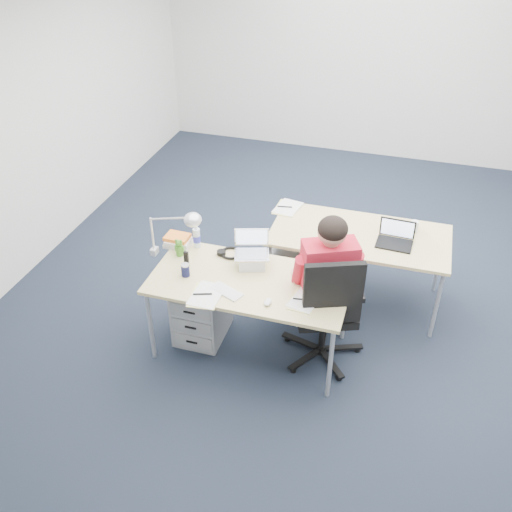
{
  "coord_description": "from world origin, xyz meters",
  "views": [
    {
      "loc": [
        0.63,
        -4.36,
        3.49
      ],
      "look_at": [
        -0.47,
        -0.69,
        0.85
      ],
      "focal_mm": 40.0,
      "sensor_mm": 36.0,
      "label": 1
    }
  ],
  "objects_px": {
    "bear_figurine": "(179,247)",
    "dark_laptop": "(396,234)",
    "cordless_phone": "(186,259)",
    "sunglasses": "(326,290)",
    "seated_person": "(323,280)",
    "desk_lamp": "(168,233)",
    "desk_far": "(359,238)",
    "drawer_pedestal_near": "(202,309)",
    "can_koozie": "(185,270)",
    "water_bottle": "(197,237)",
    "desk_near": "(250,285)",
    "drawer_pedestal_far": "(291,270)",
    "wireless_keyboard": "(226,291)",
    "silver_laptop": "(252,251)",
    "book_stack": "(178,241)",
    "office_chair": "(323,328)",
    "computer_mouse": "(268,302)",
    "headphones": "(231,252)",
    "far_cup": "(414,226)"
  },
  "relations": [
    {
      "from": "desk_near",
      "to": "dark_laptop",
      "type": "xyz_separation_m",
      "value": [
        1.06,
        0.86,
        0.16
      ]
    },
    {
      "from": "desk_far",
      "to": "wireless_keyboard",
      "type": "bearing_deg",
      "value": -127.44
    },
    {
      "from": "bear_figurine",
      "to": "dark_laptop",
      "type": "relative_size",
      "value": 0.52
    },
    {
      "from": "headphones",
      "to": "wireless_keyboard",
      "type": "bearing_deg",
      "value": -96.08
    },
    {
      "from": "cordless_phone",
      "to": "drawer_pedestal_far",
      "type": "bearing_deg",
      "value": 46.65
    },
    {
      "from": "drawer_pedestal_far",
      "to": "computer_mouse",
      "type": "height_order",
      "value": "computer_mouse"
    },
    {
      "from": "wireless_keyboard",
      "to": "water_bottle",
      "type": "height_order",
      "value": "water_bottle"
    },
    {
      "from": "sunglasses",
      "to": "cordless_phone",
      "type": "bearing_deg",
      "value": -164.71
    },
    {
      "from": "seated_person",
      "to": "book_stack",
      "type": "xyz_separation_m",
      "value": [
        -1.3,
        0.06,
        0.11
      ]
    },
    {
      "from": "desk_far",
      "to": "seated_person",
      "type": "bearing_deg",
      "value": -105.66
    },
    {
      "from": "far_cup",
      "to": "computer_mouse",
      "type": "bearing_deg",
      "value": -125.48
    },
    {
      "from": "drawer_pedestal_near",
      "to": "bear_figurine",
      "type": "xyz_separation_m",
      "value": [
        -0.22,
        0.12,
        0.53
      ]
    },
    {
      "from": "drawer_pedestal_far",
      "to": "wireless_keyboard",
      "type": "distance_m",
      "value": 1.17
    },
    {
      "from": "desk_lamp",
      "to": "bear_figurine",
      "type": "bearing_deg",
      "value": 11.99
    },
    {
      "from": "seated_person",
      "to": "drawer_pedestal_far",
      "type": "relative_size",
      "value": 2.45
    },
    {
      "from": "desk_near",
      "to": "dark_laptop",
      "type": "relative_size",
      "value": 5.2
    },
    {
      "from": "wireless_keyboard",
      "to": "seated_person",
      "type": "bearing_deg",
      "value": 56.23
    },
    {
      "from": "book_stack",
      "to": "cordless_phone",
      "type": "distance_m",
      "value": 0.32
    },
    {
      "from": "wireless_keyboard",
      "to": "book_stack",
      "type": "relative_size",
      "value": 1.23
    },
    {
      "from": "cordless_phone",
      "to": "sunglasses",
      "type": "xyz_separation_m",
      "value": [
        1.17,
        -0.0,
        -0.06
      ]
    },
    {
      "from": "drawer_pedestal_far",
      "to": "wireless_keyboard",
      "type": "xyz_separation_m",
      "value": [
        -0.28,
        -1.04,
        0.46
      ]
    },
    {
      "from": "seated_person",
      "to": "computer_mouse",
      "type": "distance_m",
      "value": 0.59
    },
    {
      "from": "sunglasses",
      "to": "far_cup",
      "type": "height_order",
      "value": "far_cup"
    },
    {
      "from": "desk_near",
      "to": "sunglasses",
      "type": "bearing_deg",
      "value": 3.48
    },
    {
      "from": "desk_far",
      "to": "office_chair",
      "type": "xyz_separation_m",
      "value": [
        -0.13,
        -0.88,
        -0.37
      ]
    },
    {
      "from": "sunglasses",
      "to": "dark_laptop",
      "type": "relative_size",
      "value": 0.36
    },
    {
      "from": "computer_mouse",
      "to": "headphones",
      "type": "xyz_separation_m",
      "value": [
        -0.48,
        0.55,
        0.0
      ]
    },
    {
      "from": "wireless_keyboard",
      "to": "can_koozie",
      "type": "xyz_separation_m",
      "value": [
        -0.39,
        0.11,
        0.05
      ]
    },
    {
      "from": "silver_laptop",
      "to": "book_stack",
      "type": "xyz_separation_m",
      "value": [
        -0.71,
        0.11,
        -0.1
      ]
    },
    {
      "from": "wireless_keyboard",
      "to": "office_chair",
      "type": "bearing_deg",
      "value": 42.87
    },
    {
      "from": "can_koozie",
      "to": "water_bottle",
      "type": "height_order",
      "value": "water_bottle"
    },
    {
      "from": "desk_near",
      "to": "can_koozie",
      "type": "relative_size",
      "value": 14.35
    },
    {
      "from": "desk_far",
      "to": "sunglasses",
      "type": "bearing_deg",
      "value": -98.67
    },
    {
      "from": "computer_mouse",
      "to": "sunglasses",
      "type": "bearing_deg",
      "value": 38.47
    },
    {
      "from": "seated_person",
      "to": "drawer_pedestal_near",
      "type": "relative_size",
      "value": 2.45
    },
    {
      "from": "wireless_keyboard",
      "to": "desk_lamp",
      "type": "relative_size",
      "value": 0.56
    },
    {
      "from": "can_koozie",
      "to": "drawer_pedestal_far",
      "type": "bearing_deg",
      "value": 54.35
    },
    {
      "from": "seated_person",
      "to": "silver_laptop",
      "type": "bearing_deg",
      "value": 159.52
    },
    {
      "from": "desk_near",
      "to": "cordless_phone",
      "type": "xyz_separation_m",
      "value": [
        -0.56,
        0.04,
        0.12
      ]
    },
    {
      "from": "desk_near",
      "to": "seated_person",
      "type": "relative_size",
      "value": 1.19
    },
    {
      "from": "desk_near",
      "to": "seated_person",
      "type": "xyz_separation_m",
      "value": [
        0.55,
        0.24,
        -0.01
      ]
    },
    {
      "from": "desk_far",
      "to": "computer_mouse",
      "type": "relative_size",
      "value": 17.96
    },
    {
      "from": "drawer_pedestal_far",
      "to": "can_koozie",
      "type": "distance_m",
      "value": 1.25
    },
    {
      "from": "sunglasses",
      "to": "book_stack",
      "type": "bearing_deg",
      "value": -175.62
    },
    {
      "from": "desk_far",
      "to": "book_stack",
      "type": "height_order",
      "value": "book_stack"
    },
    {
      "from": "wireless_keyboard",
      "to": "computer_mouse",
      "type": "height_order",
      "value": "computer_mouse"
    },
    {
      "from": "desk_near",
      "to": "desk_lamp",
      "type": "relative_size",
      "value": 3.3
    },
    {
      "from": "office_chair",
      "to": "sunglasses",
      "type": "relative_size",
      "value": 10.12
    },
    {
      "from": "seated_person",
      "to": "desk_lamp",
      "type": "xyz_separation_m",
      "value": [
        -1.3,
        -0.12,
        0.3
      ]
    },
    {
      "from": "desk_far",
      "to": "desk_lamp",
      "type": "distance_m",
      "value": 1.73
    }
  ]
}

